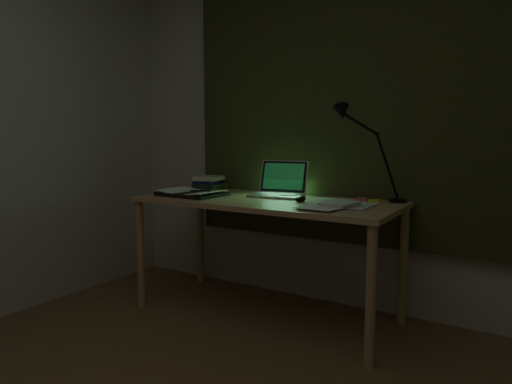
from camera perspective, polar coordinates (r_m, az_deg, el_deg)
wall_back at (r=3.14m, az=10.62°, el=8.50°), size 3.50×0.00×2.50m
curtain at (r=3.11m, az=10.43°, el=12.21°), size 2.20×0.06×2.00m
desk at (r=2.97m, az=1.23°, el=-8.19°), size 1.67×0.73×0.76m
laptop at (r=3.00m, az=2.58°, el=1.67°), size 0.39×0.42×0.24m
open_textbook at (r=3.10m, az=-8.01°, el=-0.12°), size 0.44×0.33×0.04m
book_stack at (r=3.37m, az=-5.88°, el=1.11°), size 0.21×0.24×0.11m
loose_papers at (r=2.67m, az=9.61°, el=-1.41°), size 0.45×0.46×0.02m
mouse at (r=2.79m, az=5.55°, el=-0.87°), size 0.07×0.10×0.03m
sticky_yellow at (r=2.86m, az=14.53°, el=-1.07°), size 0.08×0.08×0.01m
sticky_pink at (r=2.92m, az=13.13°, el=-0.88°), size 0.07×0.07×0.01m
desk_lamp at (r=2.86m, az=17.47°, el=4.25°), size 0.41×0.34×0.55m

